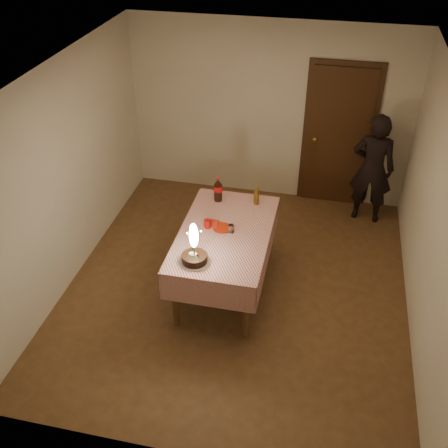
{
  "coord_description": "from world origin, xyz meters",
  "views": [
    {
      "loc": [
        0.88,
        -4.7,
        4.27
      ],
      "look_at": [
        -0.14,
        -0.08,
        0.95
      ],
      "focal_mm": 42.0,
      "sensor_mm": 36.0,
      "label": 1
    }
  ],
  "objects_px": {
    "cola_bottle": "(218,190)",
    "photographer": "(372,169)",
    "red_cup": "(207,224)",
    "dining_table": "(225,239)",
    "amber_bottle_right": "(257,195)",
    "clear_cup": "(231,228)",
    "red_plate": "(222,228)",
    "birthday_cake": "(194,252)"
  },
  "relations": [
    {
      "from": "dining_table",
      "to": "clear_cup",
      "type": "relative_size",
      "value": 19.11
    },
    {
      "from": "red_plate",
      "to": "red_cup",
      "type": "relative_size",
      "value": 2.2
    },
    {
      "from": "red_plate",
      "to": "clear_cup",
      "type": "bearing_deg",
      "value": -22.07
    },
    {
      "from": "amber_bottle_right",
      "to": "cola_bottle",
      "type": "bearing_deg",
      "value": -177.31
    },
    {
      "from": "birthday_cake",
      "to": "clear_cup",
      "type": "bearing_deg",
      "value": 66.23
    },
    {
      "from": "clear_cup",
      "to": "photographer",
      "type": "xyz_separation_m",
      "value": [
        1.58,
        1.86,
        -0.06
      ]
    },
    {
      "from": "birthday_cake",
      "to": "cola_bottle",
      "type": "relative_size",
      "value": 1.51
    },
    {
      "from": "dining_table",
      "to": "amber_bottle_right",
      "type": "height_order",
      "value": "amber_bottle_right"
    },
    {
      "from": "photographer",
      "to": "red_cup",
      "type": "bearing_deg",
      "value": -135.26
    },
    {
      "from": "dining_table",
      "to": "red_cup",
      "type": "relative_size",
      "value": 17.2
    },
    {
      "from": "birthday_cake",
      "to": "cola_bottle",
      "type": "xyz_separation_m",
      "value": [
        -0.03,
        1.22,
        0.03
      ]
    },
    {
      "from": "amber_bottle_right",
      "to": "photographer",
      "type": "bearing_deg",
      "value": 41.27
    },
    {
      "from": "dining_table",
      "to": "amber_bottle_right",
      "type": "relative_size",
      "value": 6.75
    },
    {
      "from": "red_cup",
      "to": "photographer",
      "type": "distance_m",
      "value": 2.62
    },
    {
      "from": "red_cup",
      "to": "clear_cup",
      "type": "height_order",
      "value": "red_cup"
    },
    {
      "from": "cola_bottle",
      "to": "photographer",
      "type": "xyz_separation_m",
      "value": [
        1.87,
        1.25,
        -0.17
      ]
    },
    {
      "from": "red_plate",
      "to": "red_cup",
      "type": "xyz_separation_m",
      "value": [
        -0.16,
        -0.02,
        0.05
      ]
    },
    {
      "from": "red_cup",
      "to": "cola_bottle",
      "type": "relative_size",
      "value": 0.31
    },
    {
      "from": "red_cup",
      "to": "photographer",
      "type": "height_order",
      "value": "photographer"
    },
    {
      "from": "red_cup",
      "to": "photographer",
      "type": "relative_size",
      "value": 0.06
    },
    {
      "from": "birthday_cake",
      "to": "red_cup",
      "type": "relative_size",
      "value": 4.81
    },
    {
      "from": "cola_bottle",
      "to": "photographer",
      "type": "distance_m",
      "value": 2.25
    },
    {
      "from": "dining_table",
      "to": "amber_bottle_right",
      "type": "distance_m",
      "value": 0.73
    },
    {
      "from": "cola_bottle",
      "to": "clear_cup",
      "type": "bearing_deg",
      "value": -64.58
    },
    {
      "from": "cola_bottle",
      "to": "amber_bottle_right",
      "type": "relative_size",
      "value": 1.25
    },
    {
      "from": "clear_cup",
      "to": "cola_bottle",
      "type": "height_order",
      "value": "cola_bottle"
    },
    {
      "from": "dining_table",
      "to": "cola_bottle",
      "type": "bearing_deg",
      "value": 109.56
    },
    {
      "from": "cola_bottle",
      "to": "amber_bottle_right",
      "type": "height_order",
      "value": "cola_bottle"
    },
    {
      "from": "dining_table",
      "to": "red_plate",
      "type": "relative_size",
      "value": 7.82
    },
    {
      "from": "dining_table",
      "to": "clear_cup",
      "type": "distance_m",
      "value": 0.17
    },
    {
      "from": "red_plate",
      "to": "clear_cup",
      "type": "distance_m",
      "value": 0.13
    },
    {
      "from": "dining_table",
      "to": "red_cup",
      "type": "height_order",
      "value": "red_cup"
    },
    {
      "from": "birthday_cake",
      "to": "cola_bottle",
      "type": "distance_m",
      "value": 1.22
    },
    {
      "from": "red_plate",
      "to": "clear_cup",
      "type": "xyz_separation_m",
      "value": [
        0.12,
        -0.05,
        0.04
      ]
    },
    {
      "from": "clear_cup",
      "to": "amber_bottle_right",
      "type": "xyz_separation_m",
      "value": [
        0.18,
        0.64,
        0.07
      ]
    },
    {
      "from": "red_cup",
      "to": "clear_cup",
      "type": "bearing_deg",
      "value": -4.83
    },
    {
      "from": "amber_bottle_right",
      "to": "dining_table",
      "type": "bearing_deg",
      "value": -110.92
    },
    {
      "from": "red_cup",
      "to": "red_plate",
      "type": "bearing_deg",
      "value": 8.42
    },
    {
      "from": "cola_bottle",
      "to": "amber_bottle_right",
      "type": "xyz_separation_m",
      "value": [
        0.47,
        0.02,
        -0.03
      ]
    },
    {
      "from": "cola_bottle",
      "to": "birthday_cake",
      "type": "bearing_deg",
      "value": -88.69
    },
    {
      "from": "dining_table",
      "to": "photographer",
      "type": "bearing_deg",
      "value": 48.73
    },
    {
      "from": "clear_cup",
      "to": "cola_bottle",
      "type": "xyz_separation_m",
      "value": [
        -0.29,
        0.62,
        0.11
      ]
    }
  ]
}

